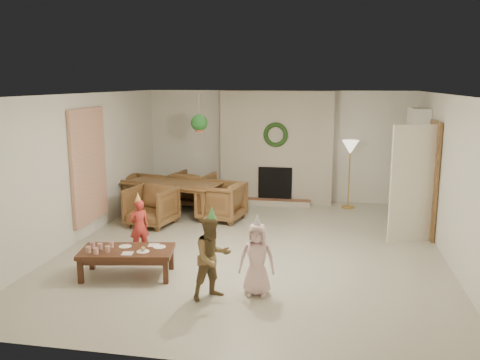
% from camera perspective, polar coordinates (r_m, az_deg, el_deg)
% --- Properties ---
extents(floor, '(7.00, 7.00, 0.00)m').
position_cam_1_polar(floor, '(8.33, 1.54, -7.71)').
color(floor, '#B7B29E').
rests_on(floor, ground).
extents(ceiling, '(7.00, 7.00, 0.00)m').
position_cam_1_polar(ceiling, '(7.88, 1.64, 9.76)').
color(ceiling, white).
rests_on(ceiling, wall_back).
extents(wall_back, '(7.00, 0.00, 7.00)m').
position_cam_1_polar(wall_back, '(11.44, 4.31, 3.90)').
color(wall_back, silver).
rests_on(wall_back, floor).
extents(wall_front, '(7.00, 0.00, 7.00)m').
position_cam_1_polar(wall_front, '(4.68, -5.11, -6.87)').
color(wall_front, silver).
rests_on(wall_front, floor).
extents(wall_left, '(0.00, 7.00, 7.00)m').
position_cam_1_polar(wall_left, '(8.97, -17.71, 1.37)').
color(wall_left, silver).
rests_on(wall_left, floor).
extents(wall_right, '(0.00, 7.00, 7.00)m').
position_cam_1_polar(wall_right, '(8.12, 23.01, 0.02)').
color(wall_right, silver).
rests_on(wall_right, floor).
extents(fireplace_mass, '(2.50, 0.40, 2.50)m').
position_cam_1_polar(fireplace_mass, '(11.24, 4.20, 3.78)').
color(fireplace_mass, '#572217').
rests_on(fireplace_mass, floor).
extents(fireplace_hearth, '(1.60, 0.30, 0.12)m').
position_cam_1_polar(fireplace_hearth, '(11.12, 3.92, -2.55)').
color(fireplace_hearth, brown).
rests_on(fireplace_hearth, floor).
extents(fireplace_firebox, '(0.75, 0.12, 0.75)m').
position_cam_1_polar(fireplace_firebox, '(11.20, 4.04, -0.40)').
color(fireplace_firebox, black).
rests_on(fireplace_firebox, floor).
extents(fireplace_wreath, '(0.54, 0.10, 0.54)m').
position_cam_1_polar(fireplace_wreath, '(10.98, 4.09, 5.18)').
color(fireplace_wreath, '#193915').
rests_on(fireplace_wreath, fireplace_mass).
extents(floor_lamp_base, '(0.27, 0.27, 0.03)m').
position_cam_1_polar(floor_lamp_base, '(11.12, 12.22, -3.02)').
color(floor_lamp_base, gold).
rests_on(floor_lamp_base, floor).
extents(floor_lamp_post, '(0.03, 0.03, 1.32)m').
position_cam_1_polar(floor_lamp_post, '(10.98, 12.36, 0.38)').
color(floor_lamp_post, gold).
rests_on(floor_lamp_post, floor).
extents(floor_lamp_shade, '(0.35, 0.35, 0.29)m').
position_cam_1_polar(floor_lamp_shade, '(10.88, 12.50, 3.67)').
color(floor_lamp_shade, beige).
rests_on(floor_lamp_shade, floor_lamp_post).
extents(bookshelf_carcass, '(0.30, 1.00, 2.20)m').
position_cam_1_polar(bookshelf_carcass, '(10.34, 19.41, 1.67)').
color(bookshelf_carcass, white).
rests_on(bookshelf_carcass, floor).
extents(bookshelf_shelf_a, '(0.30, 0.92, 0.03)m').
position_cam_1_polar(bookshelf_shelf_a, '(10.45, 19.07, -1.84)').
color(bookshelf_shelf_a, white).
rests_on(bookshelf_shelf_a, bookshelf_carcass).
extents(bookshelf_shelf_b, '(0.30, 0.92, 0.03)m').
position_cam_1_polar(bookshelf_shelf_b, '(10.38, 19.21, 0.31)').
color(bookshelf_shelf_b, white).
rests_on(bookshelf_shelf_b, bookshelf_carcass).
extents(bookshelf_shelf_c, '(0.30, 0.92, 0.03)m').
position_cam_1_polar(bookshelf_shelf_c, '(10.31, 19.35, 2.50)').
color(bookshelf_shelf_c, white).
rests_on(bookshelf_shelf_c, bookshelf_carcass).
extents(bookshelf_shelf_d, '(0.30, 0.92, 0.03)m').
position_cam_1_polar(bookshelf_shelf_d, '(10.26, 19.49, 4.70)').
color(bookshelf_shelf_d, white).
rests_on(bookshelf_shelf_d, bookshelf_carcass).
extents(books_row_lower, '(0.20, 0.40, 0.24)m').
position_cam_1_polar(books_row_lower, '(10.28, 19.13, -1.26)').
color(books_row_lower, '#B4212E').
rests_on(books_row_lower, bookshelf_shelf_a).
extents(books_row_mid, '(0.20, 0.44, 0.24)m').
position_cam_1_polar(books_row_mid, '(10.40, 19.11, 1.13)').
color(books_row_mid, navy).
rests_on(books_row_mid, bookshelf_shelf_b).
extents(books_row_upper, '(0.20, 0.36, 0.22)m').
position_cam_1_polar(books_row_upper, '(10.19, 19.37, 3.14)').
color(books_row_upper, '#BB8C28').
rests_on(books_row_upper, bookshelf_shelf_c).
extents(door_frame, '(0.05, 0.86, 2.04)m').
position_cam_1_polar(door_frame, '(9.30, 21.11, 0.05)').
color(door_frame, brown).
rests_on(door_frame, floor).
extents(door_leaf, '(0.77, 0.32, 2.00)m').
position_cam_1_polar(door_leaf, '(8.87, 19.13, -0.46)').
color(door_leaf, beige).
rests_on(door_leaf, floor).
extents(curtain_panel, '(0.06, 1.20, 2.00)m').
position_cam_1_polar(curtain_panel, '(9.12, -16.91, 1.58)').
color(curtain_panel, beige).
rests_on(curtain_panel, wall_left).
extents(dining_table, '(2.12, 1.46, 0.68)m').
position_cam_1_polar(dining_table, '(10.31, -7.56, -2.10)').
color(dining_table, brown).
rests_on(dining_table, floor).
extents(dining_chair_near, '(0.96, 0.98, 0.75)m').
position_cam_1_polar(dining_chair_near, '(9.59, -10.10, -2.97)').
color(dining_chair_near, brown).
rests_on(dining_chair_near, floor).
extents(dining_chair_far, '(0.96, 0.98, 0.75)m').
position_cam_1_polar(dining_chair_far, '(11.03, -5.36, -0.99)').
color(dining_chair_far, brown).
rests_on(dining_chair_far, floor).
extents(dining_chair_left, '(0.98, 0.96, 0.75)m').
position_cam_1_polar(dining_chair_left, '(10.75, -11.52, -1.50)').
color(dining_chair_left, brown).
rests_on(dining_chair_left, floor).
extents(dining_chair_right, '(0.98, 0.96, 0.75)m').
position_cam_1_polar(dining_chair_right, '(9.83, -2.15, -2.46)').
color(dining_chair_right, brown).
rests_on(dining_chair_right, floor).
extents(hanging_plant_cord, '(0.01, 0.01, 0.70)m').
position_cam_1_polar(hanging_plant_cord, '(9.63, -4.71, 7.91)').
color(hanging_plant_cord, tan).
rests_on(hanging_plant_cord, ceiling).
extents(hanging_plant_pot, '(0.16, 0.16, 0.12)m').
position_cam_1_polar(hanging_plant_pot, '(9.66, -4.68, 5.83)').
color(hanging_plant_pot, brown).
rests_on(hanging_plant_pot, hanging_plant_cord).
extents(hanging_plant_foliage, '(0.32, 0.32, 0.32)m').
position_cam_1_polar(hanging_plant_foliage, '(9.65, -4.69, 6.54)').
color(hanging_plant_foliage, '#17451A').
rests_on(hanging_plant_foliage, hanging_plant_pot).
extents(coffee_table_top, '(1.37, 0.86, 0.06)m').
position_cam_1_polar(coffee_table_top, '(7.22, -12.80, -7.96)').
color(coffee_table_top, '#4B2919').
rests_on(coffee_table_top, floor).
extents(coffee_table_apron, '(1.26, 0.74, 0.08)m').
position_cam_1_polar(coffee_table_apron, '(7.24, -12.78, -8.47)').
color(coffee_table_apron, '#4B2919').
rests_on(coffee_table_apron, floor).
extents(coffee_leg_fl, '(0.08, 0.08, 0.33)m').
position_cam_1_polar(coffee_leg_fl, '(7.20, -17.77, -9.93)').
color(coffee_leg_fl, '#4B2919').
rests_on(coffee_leg_fl, floor).
extents(coffee_leg_fr, '(0.08, 0.08, 0.33)m').
position_cam_1_polar(coffee_leg_fr, '(6.94, -8.47, -10.32)').
color(coffee_leg_fr, '#4B2919').
rests_on(coffee_leg_fr, floor).
extents(coffee_leg_bl, '(0.08, 0.08, 0.33)m').
position_cam_1_polar(coffee_leg_bl, '(7.67, -16.57, -8.56)').
color(coffee_leg_bl, '#4B2919').
rests_on(coffee_leg_bl, floor).
extents(coffee_leg_br, '(0.08, 0.08, 0.33)m').
position_cam_1_polar(coffee_leg_br, '(7.42, -7.87, -8.85)').
color(coffee_leg_br, '#4B2919').
rests_on(coffee_leg_br, floor).
extents(cup_a, '(0.08, 0.08, 0.09)m').
position_cam_1_polar(cup_a, '(7.19, -16.94, -7.64)').
color(cup_a, silver).
rests_on(cup_a, coffee_table_top).
extents(cup_b, '(0.08, 0.08, 0.09)m').
position_cam_1_polar(cup_b, '(7.37, -16.50, -7.15)').
color(cup_b, silver).
rests_on(cup_b, coffee_table_top).
extents(cup_c, '(0.08, 0.08, 0.09)m').
position_cam_1_polar(cup_c, '(7.11, -16.14, -7.80)').
color(cup_c, silver).
rests_on(cup_c, coffee_table_top).
extents(cup_d, '(0.08, 0.08, 0.09)m').
position_cam_1_polar(cup_d, '(7.29, -15.71, -7.30)').
color(cup_d, silver).
rests_on(cup_d, coffee_table_top).
extents(cup_e, '(0.08, 0.08, 0.09)m').
position_cam_1_polar(cup_e, '(7.14, -14.90, -7.64)').
color(cup_e, silver).
rests_on(cup_e, coffee_table_top).
extents(cup_f, '(0.08, 0.08, 0.09)m').
position_cam_1_polar(cup_f, '(7.32, -14.50, -7.15)').
color(cup_f, silver).
rests_on(cup_f, coffee_table_top).
extents(plate_a, '(0.21, 0.21, 0.01)m').
position_cam_1_polar(plate_a, '(7.33, -12.99, -7.40)').
color(plate_a, white).
rests_on(plate_a, coffee_table_top).
extents(plate_b, '(0.21, 0.21, 0.01)m').
position_cam_1_polar(plate_b, '(7.07, -11.03, -8.02)').
color(plate_b, white).
rests_on(plate_b, coffee_table_top).
extents(plate_c, '(0.21, 0.21, 0.01)m').
position_cam_1_polar(plate_c, '(7.21, -9.19, -7.55)').
color(plate_c, white).
rests_on(plate_c, coffee_table_top).
extents(food_scoop, '(0.08, 0.08, 0.07)m').
position_cam_1_polar(food_scoop, '(7.05, -11.04, -7.73)').
color(food_scoop, tan).
rests_on(food_scoop, plate_b).
extents(napkin_left, '(0.17, 0.17, 0.01)m').
position_cam_1_polar(napkin_left, '(7.04, -12.74, -8.19)').
color(napkin_left, '#E4A8AF').
rests_on(napkin_left, coffee_table_top).
extents(napkin_right, '(0.17, 0.17, 0.01)m').
position_cam_1_polar(napkin_right, '(7.30, -9.85, -7.34)').
color(napkin_right, '#E4A8AF').
rests_on(napkin_right, coffee_table_top).
extents(child_red, '(0.38, 0.36, 0.87)m').
position_cam_1_polar(child_red, '(8.11, -11.45, -5.22)').
color(child_red, '#B22D26').
rests_on(child_red, floor).
extents(party_hat_red, '(0.15, 0.15, 0.17)m').
position_cam_1_polar(party_hat_red, '(8.00, -11.58, -1.97)').
color(party_hat_red, '#E4EB4E').
rests_on(party_hat_red, child_red).
extents(child_plaid, '(0.66, 0.65, 1.07)m').
position_cam_1_polar(child_plaid, '(6.32, -3.19, -8.84)').
color(child_plaid, brown).
rests_on(child_plaid, floor).
extents(party_hat_plaid, '(0.16, 0.16, 0.17)m').
position_cam_1_polar(party_hat_plaid, '(6.15, -3.25, -3.82)').
color(party_hat_plaid, green).
rests_on(party_hat_plaid, child_plaid).
extents(child_pink, '(0.48, 0.33, 0.95)m').
position_cam_1_polar(child_pink, '(6.44, 1.94, -9.03)').
color(child_pink, beige).
rests_on(child_pink, floor).
extents(party_hat_pink, '(0.14, 0.14, 0.17)m').
position_cam_1_polar(party_hat_pink, '(6.28, 1.97, -4.65)').
color(party_hat_pink, silver).
rests_on(party_hat_pink, child_pink).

